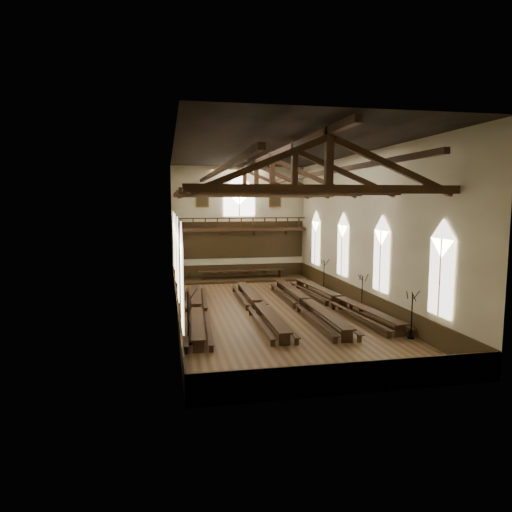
{
  "coord_description": "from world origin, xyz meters",
  "views": [
    {
      "loc": [
        -6.49,
        -27.71,
        6.9
      ],
      "look_at": [
        -0.72,
        1.5,
        3.33
      ],
      "focal_mm": 32.0,
      "sensor_mm": 36.0,
      "label": 1
    }
  ],
  "objects_px": {
    "refectory_row_b": "(258,304)",
    "candelabrum_left_far": "(180,281)",
    "candelabrum_left_near": "(188,327)",
    "candelabrum_left_mid": "(183,302)",
    "refectory_row_d": "(339,299)",
    "refectory_row_a": "(197,308)",
    "high_table": "(241,271)",
    "candelabrum_right_far": "(324,281)",
    "dais": "(241,279)",
    "candelabrum_right_mid": "(362,300)",
    "candelabrum_right_near": "(411,324)",
    "refectory_row_c": "(306,302)"
  },
  "relations": [
    {
      "from": "refectory_row_c",
      "to": "candelabrum_right_mid",
      "type": "height_order",
      "value": "candelabrum_right_mid"
    },
    {
      "from": "refectory_row_d",
      "to": "dais",
      "type": "relative_size",
      "value": 1.28
    },
    {
      "from": "dais",
      "to": "high_table",
      "type": "distance_m",
      "value": 0.7
    },
    {
      "from": "candelabrum_left_far",
      "to": "candelabrum_right_mid",
      "type": "xyz_separation_m",
      "value": [
        11.1,
        -8.57,
        -0.11
      ]
    },
    {
      "from": "refectory_row_d",
      "to": "dais",
      "type": "distance_m",
      "value": 12.34
    },
    {
      "from": "candelabrum_left_near",
      "to": "candelabrum_left_mid",
      "type": "xyz_separation_m",
      "value": [
        0.0,
        5.96,
        -0.04
      ]
    },
    {
      "from": "high_table",
      "to": "refectory_row_b",
      "type": "bearing_deg",
      "value": -94.2
    },
    {
      "from": "candelabrum_right_far",
      "to": "refectory_row_b",
      "type": "bearing_deg",
      "value": -136.42
    },
    {
      "from": "refectory_row_c",
      "to": "candelabrum_right_near",
      "type": "height_order",
      "value": "candelabrum_right_near"
    },
    {
      "from": "high_table",
      "to": "dais",
      "type": "bearing_deg",
      "value": 180.0
    },
    {
      "from": "candelabrum_right_far",
      "to": "refectory_row_c",
      "type": "bearing_deg",
      "value": -118.65
    },
    {
      "from": "refectory_row_b",
      "to": "refectory_row_d",
      "type": "relative_size",
      "value": 0.97
    },
    {
      "from": "candelabrum_left_near",
      "to": "candelabrum_left_mid",
      "type": "relative_size",
      "value": 1.06
    },
    {
      "from": "refectory_row_d",
      "to": "refectory_row_a",
      "type": "bearing_deg",
      "value": -175.81
    },
    {
      "from": "refectory_row_a",
      "to": "candelabrum_left_mid",
      "type": "xyz_separation_m",
      "value": [
        -0.76,
        0.69,
        0.29
      ]
    },
    {
      "from": "candelabrum_left_far",
      "to": "candelabrum_right_far",
      "type": "relative_size",
      "value": 1.12
    },
    {
      "from": "refectory_row_b",
      "to": "candelabrum_left_far",
      "type": "distance_m",
      "value": 8.95
    },
    {
      "from": "refectory_row_c",
      "to": "candelabrum_right_mid",
      "type": "bearing_deg",
      "value": -14.92
    },
    {
      "from": "refectory_row_c",
      "to": "dais",
      "type": "relative_size",
      "value": 1.27
    },
    {
      "from": "high_table",
      "to": "candelabrum_right_far",
      "type": "distance_m",
      "value": 7.95
    },
    {
      "from": "dais",
      "to": "candelabrum_left_mid",
      "type": "distance_m",
      "value": 12.7
    },
    {
      "from": "candelabrum_left_near",
      "to": "refectory_row_c",
      "type": "bearing_deg",
      "value": 35.98
    },
    {
      "from": "candelabrum_left_mid",
      "to": "candelabrum_right_mid",
      "type": "relative_size",
      "value": 1.1
    },
    {
      "from": "refectory_row_a",
      "to": "dais",
      "type": "bearing_deg",
      "value": 68.78
    },
    {
      "from": "refectory_row_a",
      "to": "refectory_row_b",
      "type": "bearing_deg",
      "value": 4.99
    },
    {
      "from": "dais",
      "to": "candelabrum_right_far",
      "type": "xyz_separation_m",
      "value": [
        5.63,
        -5.61,
        0.64
      ]
    },
    {
      "from": "dais",
      "to": "candelabrum_left_far",
      "type": "relative_size",
      "value": 4.17
    },
    {
      "from": "refectory_row_a",
      "to": "candelabrum_left_far",
      "type": "height_order",
      "value": "candelabrum_left_far"
    },
    {
      "from": "candelabrum_right_mid",
      "to": "candelabrum_right_near",
      "type": "bearing_deg",
      "value": -90.0
    },
    {
      "from": "refectory_row_b",
      "to": "refectory_row_d",
      "type": "height_order",
      "value": "refectory_row_d"
    },
    {
      "from": "dais",
      "to": "candelabrum_right_far",
      "type": "height_order",
      "value": "candelabrum_right_far"
    },
    {
      "from": "refectory_row_b",
      "to": "candelabrum_left_mid",
      "type": "xyz_separation_m",
      "value": [
        -4.6,
        0.35,
        0.27
      ]
    },
    {
      "from": "refectory_row_d",
      "to": "high_table",
      "type": "distance_m",
      "value": 12.33
    },
    {
      "from": "refectory_row_b",
      "to": "candelabrum_right_far",
      "type": "distance_m",
      "value": 8.97
    },
    {
      "from": "refectory_row_a",
      "to": "candelabrum_right_near",
      "type": "bearing_deg",
      "value": -32.2
    },
    {
      "from": "candelabrum_left_near",
      "to": "candelabrum_right_far",
      "type": "bearing_deg",
      "value": 46.72
    },
    {
      "from": "refectory_row_a",
      "to": "dais",
      "type": "relative_size",
      "value": 1.23
    },
    {
      "from": "refectory_row_b",
      "to": "candelabrum_left_far",
      "type": "relative_size",
      "value": 5.15
    },
    {
      "from": "dais",
      "to": "candelabrum_right_mid",
      "type": "relative_size",
      "value": 4.79
    },
    {
      "from": "refectory_row_c",
      "to": "refectory_row_d",
      "type": "bearing_deg",
      "value": 8.43
    },
    {
      "from": "refectory_row_d",
      "to": "candelabrum_left_near",
      "type": "xyz_separation_m",
      "value": [
        -10.04,
        -5.95,
        0.29
      ]
    },
    {
      "from": "dais",
      "to": "candelabrum_right_near",
      "type": "xyz_separation_m",
      "value": [
        5.63,
        -18.64,
        0.65
      ]
    },
    {
      "from": "refectory_row_b",
      "to": "high_table",
      "type": "bearing_deg",
      "value": 85.8
    },
    {
      "from": "candelabrum_left_far",
      "to": "candelabrum_right_near",
      "type": "height_order",
      "value": "candelabrum_left_far"
    },
    {
      "from": "candelabrum_right_mid",
      "to": "candelabrum_right_far",
      "type": "bearing_deg",
      "value": 90.0
    },
    {
      "from": "refectory_row_a",
      "to": "refectory_row_d",
      "type": "distance_m",
      "value": 9.31
    },
    {
      "from": "refectory_row_b",
      "to": "candelabrum_right_far",
      "type": "bearing_deg",
      "value": 43.58
    },
    {
      "from": "candelabrum_left_mid",
      "to": "candelabrum_right_far",
      "type": "relative_size",
      "value": 1.07
    },
    {
      "from": "dais",
      "to": "high_table",
      "type": "xyz_separation_m",
      "value": [
        0.0,
        0.0,
        0.7
      ]
    },
    {
      "from": "refectory_row_b",
      "to": "candelabrum_left_near",
      "type": "bearing_deg",
      "value": -129.39
    }
  ]
}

